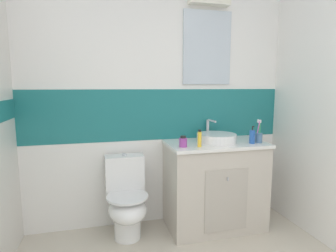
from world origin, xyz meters
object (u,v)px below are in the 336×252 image
(soap_dispenser, at_px, (252,137))
(toothpaste_tube_upright, at_px, (200,139))
(toilet, at_px, (127,200))
(hair_gel_jar, at_px, (183,142))
(sink_basin, at_px, (216,137))
(toothbrush_cup, at_px, (259,137))

(soap_dispenser, distance_m, toothpaste_tube_upright, 0.53)
(toilet, xyz_separation_m, soap_dispenser, (1.16, -0.16, 0.56))
(soap_dispenser, bearing_deg, hair_gel_jar, 178.32)
(sink_basin, height_order, toothpaste_tube_upright, sink_basin)
(sink_basin, distance_m, toothpaste_tube_upright, 0.29)
(soap_dispenser, distance_m, hair_gel_jar, 0.67)
(toothbrush_cup, bearing_deg, hair_gel_jar, 179.89)
(toilet, relative_size, toothpaste_tube_upright, 4.88)
(sink_basin, relative_size, toilet, 0.56)
(toilet, bearing_deg, toothpaste_tube_upright, -15.74)
(soap_dispenser, bearing_deg, toilet, 171.90)
(toilet, bearing_deg, toothbrush_cup, -6.75)
(sink_basin, height_order, soap_dispenser, sink_basin)
(sink_basin, bearing_deg, toilet, 179.23)
(sink_basin, xyz_separation_m, soap_dispenser, (0.29, -0.15, 0.02))
(hair_gel_jar, bearing_deg, toothbrush_cup, -0.11)
(toilet, relative_size, hair_gel_jar, 7.58)
(sink_basin, relative_size, toothpaste_tube_upright, 2.73)
(toothpaste_tube_upright, bearing_deg, toothbrush_cup, 2.93)
(hair_gel_jar, relative_size, toothpaste_tube_upright, 0.64)
(hair_gel_jar, xyz_separation_m, toothpaste_tube_upright, (0.14, -0.03, 0.03))
(toilet, height_order, soap_dispenser, soap_dispenser)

